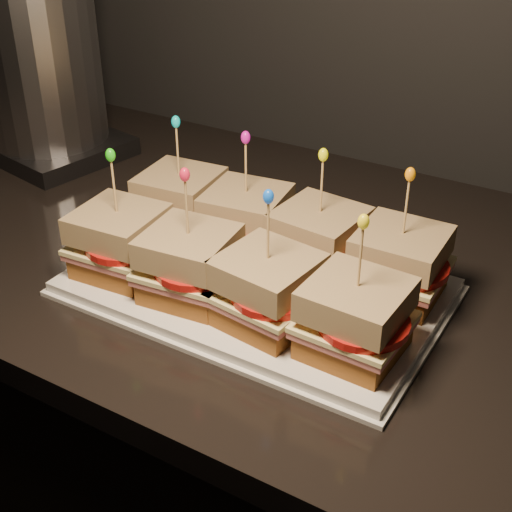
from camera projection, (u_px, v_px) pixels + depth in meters
The scene contains 61 objects.
platter at pixel (256, 287), 0.90m from camera, with size 0.45×0.28×0.02m, color white.
platter_rim at pixel (256, 291), 0.91m from camera, with size 0.46×0.29×0.01m, color white.
sandwich_0_bread_bot at pixel (182, 220), 1.01m from camera, with size 0.10×0.10×0.03m, color brown.
sandwich_0_ham at pixel (181, 209), 1.00m from camera, with size 0.11×0.10×0.01m, color #C06360.
sandwich_0_cheese at pixel (181, 204), 1.00m from camera, with size 0.11×0.11×0.01m, color #FFF19D.
sandwich_0_tomato at pixel (185, 203), 0.98m from camera, with size 0.10×0.10×0.01m, color red.
sandwich_0_bread_top at pixel (180, 185), 0.98m from camera, with size 0.10×0.10×0.03m, color #572D13.
sandwich_0_pick at pixel (178, 154), 0.96m from camera, with size 0.00×0.00×0.09m, color tan.
sandwich_0_frill at pixel (176, 122), 0.93m from camera, with size 0.01×0.01×0.02m, color #0AB7BC.
sandwich_1_bread_bot at pixel (246, 239), 0.96m from camera, with size 0.10×0.10×0.03m, color brown.
sandwich_1_ham at pixel (246, 228), 0.95m from camera, with size 0.11×0.10×0.01m, color #C06360.
sandwich_1_cheese at pixel (246, 223), 0.95m from camera, with size 0.11×0.11×0.01m, color #FFF19D.
sandwich_1_tomato at pixel (252, 222), 0.94m from camera, with size 0.10×0.10×0.01m, color red.
sandwich_1_bread_top at pixel (246, 203), 0.93m from camera, with size 0.10×0.10×0.03m, color #572D13.
sandwich_1_pick at pixel (246, 171), 0.91m from camera, with size 0.00×0.00×0.09m, color tan.
sandwich_1_frill at pixel (246, 137), 0.89m from camera, with size 0.01×0.01×0.02m, color #C7119E.
sandwich_2_bread_bot at pixel (318, 260), 0.91m from camera, with size 0.10×0.10×0.03m, color brown.
sandwich_2_ham at pixel (318, 248), 0.91m from camera, with size 0.11×0.10×0.01m, color #C06360.
sandwich_2_cheese at pixel (319, 244), 0.90m from camera, with size 0.11×0.11×0.01m, color #FFF19D.
sandwich_2_tomato at pixel (325, 243), 0.89m from camera, with size 0.10×0.10×0.01m, color red.
sandwich_2_bread_top at pixel (320, 224), 0.89m from camera, with size 0.10×0.10×0.03m, color #572D13.
sandwich_2_pick at pixel (321, 189), 0.86m from camera, with size 0.00×0.00×0.09m, color tan.
sandwich_2_frill at pixel (323, 155), 0.84m from camera, with size 0.01×0.01×0.02m, color #EDF409.
sandwich_3_bread_bot at pixel (397, 284), 0.87m from camera, with size 0.10×0.10×0.03m, color brown.
sandwich_3_ham at pixel (398, 272), 0.86m from camera, with size 0.11×0.10×0.01m, color #C06360.
sandwich_3_cheese at pixel (399, 267), 0.85m from camera, with size 0.11×0.11×0.01m, color #FFF19D.
sandwich_3_tomato at pixel (407, 266), 0.84m from camera, with size 0.10×0.10×0.01m, color red.
sandwich_3_bread_top at pixel (401, 246), 0.84m from camera, with size 0.10×0.10×0.03m, color #572D13.
sandwich_3_pick at pixel (406, 210), 0.82m from camera, with size 0.00×0.00×0.09m, color tan.
sandwich_3_frill at pixel (410, 174), 0.79m from camera, with size 0.01×0.01×0.02m, color orange.
sandwich_4_bread_bot at pixel (122, 261), 0.91m from camera, with size 0.10×0.10×0.03m, color brown.
sandwich_4_ham at pixel (121, 249), 0.91m from camera, with size 0.11×0.10×0.01m, color #C06360.
sandwich_4_cheese at pixel (120, 244), 0.90m from camera, with size 0.11×0.11×0.01m, color #FFF19D.
sandwich_4_tomato at pixel (124, 243), 0.89m from camera, with size 0.10×0.10×0.01m, color red.
sandwich_4_bread_top at pixel (118, 224), 0.89m from camera, with size 0.10×0.10×0.03m, color #572D13.
sandwich_4_pick at pixel (114, 190), 0.86m from camera, with size 0.00×0.00×0.09m, color tan.
sandwich_4_frill at pixel (110, 155), 0.84m from camera, with size 0.01×0.01×0.02m, color #20B311.
sandwich_5_bread_bot at pixel (191, 284), 0.87m from camera, with size 0.10×0.10×0.03m, color brown.
sandwich_5_ham at pixel (190, 272), 0.86m from camera, with size 0.11×0.10×0.01m, color #C06360.
sandwich_5_cheese at pixel (190, 267), 0.85m from camera, with size 0.11×0.11×0.01m, color #FFF19D.
sandwich_5_tomato at pixel (195, 267), 0.84m from camera, with size 0.10×0.10×0.01m, color red.
sandwich_5_bread_top at pixel (189, 246), 0.84m from camera, with size 0.10×0.10×0.03m, color #572D13.
sandwich_5_pick at pixel (187, 211), 0.81m from camera, with size 0.00×0.00×0.09m, color tan.
sandwich_5_frill at pixel (185, 175), 0.79m from camera, with size 0.01×0.01×0.02m, color red.
sandwich_6_bread_bot at pixel (267, 311), 0.82m from camera, with size 0.10×0.10×0.03m, color brown.
sandwich_6_ham at pixel (267, 298), 0.81m from camera, with size 0.11×0.10×0.01m, color #C06360.
sandwich_6_cheese at pixel (267, 293), 0.81m from camera, with size 0.11×0.11×0.01m, color #FFF19D.
sandwich_6_tomato at pixel (274, 293), 0.79m from camera, with size 0.10×0.10×0.01m, color red.
sandwich_6_bread_top at pixel (268, 271), 0.79m from camera, with size 0.10×0.10×0.03m, color #572D13.
sandwich_6_pick at pixel (268, 234), 0.77m from camera, with size 0.00×0.00×0.09m, color tan.
sandwich_6_frill at pixel (268, 197), 0.74m from camera, with size 0.01×0.01×0.02m, color blue.
sandwich_7_bread_bot at pixel (353, 340), 0.77m from camera, with size 0.10×0.10×0.03m, color brown.
sandwich_7_ham at pixel (354, 327), 0.76m from camera, with size 0.11×0.10×0.01m, color #C06360.
sandwich_7_cheese at pixel (355, 322), 0.76m from camera, with size 0.11×0.11×0.01m, color #FFF19D.
sandwich_7_tomato at pixel (363, 322), 0.75m from camera, with size 0.10×0.10×0.01m, color red.
sandwich_7_bread_top at pixel (357, 299), 0.74m from camera, with size 0.10×0.10×0.03m, color #572D13.
sandwich_7_pick at pixel (360, 261), 0.72m from camera, with size 0.00×0.00×0.09m, color tan.
sandwich_7_frill at pixel (364, 222), 0.70m from camera, with size 0.01×0.01×0.02m, color yellow.
appliance_base at pixel (53, 145), 1.29m from camera, with size 0.25×0.20×0.03m, color #262628.
appliance_body at pixel (40, 64), 1.21m from camera, with size 0.20×0.20×0.27m, color silver.
appliance at pixel (40, 67), 1.22m from camera, with size 0.25×0.20×0.32m, color silver, non-canonical shape.
Camera 1 is at (0.53, 0.89, 1.42)m, focal length 50.00 mm.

